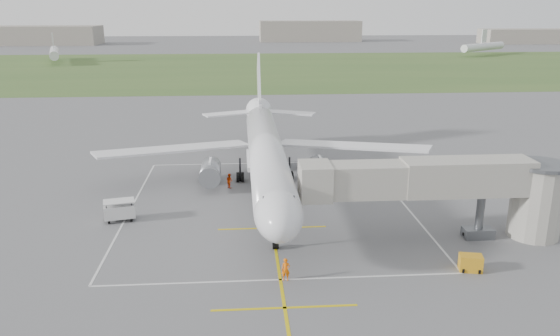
{
  "coord_description": "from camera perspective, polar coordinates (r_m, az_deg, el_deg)",
  "views": [
    {
      "loc": [
        -2.73,
        -56.67,
        19.55
      ],
      "look_at": [
        1.16,
        -4.0,
        4.0
      ],
      "focal_mm": 35.0,
      "sensor_mm": 36.0,
      "label": 1
    }
  ],
  "objects": [
    {
      "name": "ramp_worker_wing",
      "position": [
        61.71,
        -5.31,
        -1.32
      ],
      "size": [
        0.99,
        1.03,
        1.67
      ],
      "primitive_type": "imported",
      "rotation": [
        0.0,
        0.0,
        2.19
      ],
      "color": "#D93A06",
      "rests_on": "ground"
    },
    {
      "name": "distant_aircraft",
      "position": [
        222.42,
        0.4,
        12.29
      ],
      "size": [
        192.26,
        46.2,
        8.85
      ],
      "color": "silver",
      "rests_on": "ground"
    },
    {
      "name": "baggage_cart",
      "position": [
        54.29,
        -16.43,
        -4.26
      ],
      "size": [
        3.16,
        2.3,
        1.98
      ],
      "rotation": [
        0.0,
        0.0,
        0.23
      ],
      "color": "silver",
      "rests_on": "ground"
    },
    {
      "name": "airliner",
      "position": [
        59.45,
        -1.45,
        1.63
      ],
      "size": [
        38.93,
        46.75,
        13.52
      ],
      "color": "silver",
      "rests_on": "ground"
    },
    {
      "name": "ramp_worker_nose",
      "position": [
        41.19,
        0.61,
        -10.56
      ],
      "size": [
        0.67,
        0.47,
        1.74
      ],
      "primitive_type": "imported",
      "rotation": [
        0.0,
        0.0,
        -0.08
      ],
      "color": "orange",
      "rests_on": "ground"
    },
    {
      "name": "grass_strip",
      "position": [
        187.71,
        -3.42,
        10.41
      ],
      "size": [
        700.0,
        120.0,
        0.02
      ],
      "primitive_type": "cube",
      "color": "#3A5A27",
      "rests_on": "ground"
    },
    {
      "name": "gpu_unit",
      "position": [
        45.15,
        19.29,
        -9.36
      ],
      "size": [
        1.9,
        1.51,
        1.28
      ],
      "rotation": [
        0.0,
        0.0,
        -0.21
      ],
      "color": "orange",
      "rests_on": "ground"
    },
    {
      "name": "jet_bridge",
      "position": [
        49.23,
        18.03,
        -1.93
      ],
      "size": [
        23.4,
        5.0,
        7.2
      ],
      "color": "gray",
      "rests_on": "ground"
    },
    {
      "name": "apron_markings",
      "position": [
        54.55,
        -1.07,
        -4.59
      ],
      "size": [
        28.2,
        60.0,
        0.01
      ],
      "color": "gold",
      "rests_on": "ground"
    },
    {
      "name": "distant_hangars",
      "position": [
        322.46,
        -6.79,
        13.74
      ],
      "size": [
        345.0,
        49.0,
        12.0
      ],
      "color": "gray",
      "rests_on": "ground"
    },
    {
      "name": "ground",
      "position": [
        60.01,
        -1.38,
        -2.61
      ],
      "size": [
        700.0,
        700.0,
        0.0
      ],
      "primitive_type": "plane",
      "color": "#5C5B5E",
      "rests_on": "ground"
    }
  ]
}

